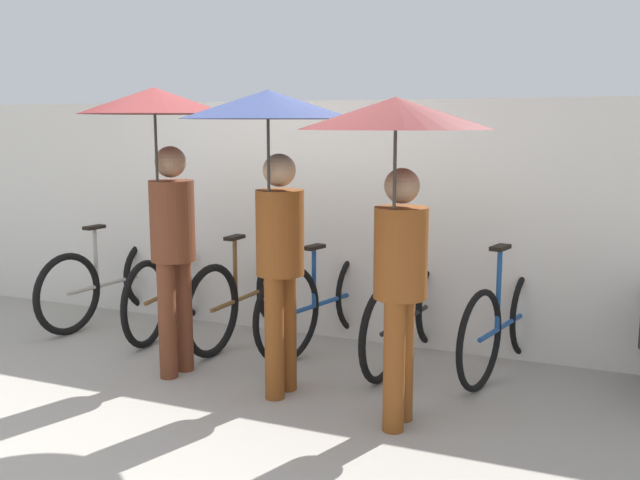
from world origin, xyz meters
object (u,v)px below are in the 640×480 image
Objects in this scene: parked_bicycle_5 at (506,321)px; pedestrian_leading at (161,151)px; parked_bicycle_0 at (112,281)px; parked_bicycle_4 at (410,315)px; pedestrian_trailing at (397,165)px; parked_bicycle_1 at (175,288)px; parked_bicycle_2 at (248,294)px; parked_bicycle_3 at (328,300)px; pedestrian_center at (272,152)px.

parked_bicycle_5 is 0.79× the size of pedestrian_leading.
parked_bicycle_0 is 1.07× the size of parked_bicycle_5.
pedestrian_trailing is at bearing -162.25° from parked_bicycle_4.
parked_bicycle_0 is 1.01× the size of parked_bicycle_4.
parked_bicycle_4 is at bearing -97.05° from parked_bicycle_1.
parked_bicycle_2 is 1.44m from parked_bicycle_4.
parked_bicycle_4 reaches higher than parked_bicycle_1.
parked_bicycle_5 is at bearing -76.81° from parked_bicycle_3.
parked_bicycle_2 is at bearing -37.00° from pedestrian_trailing.
parked_bicycle_3 is at bearing -84.03° from parked_bicycle_2.
parked_bicycle_0 is at bearing 102.83° from parked_bicycle_5.
pedestrian_leading reaches higher than parked_bicycle_2.
pedestrian_leading is (0.66, -1.05, 1.26)m from parked_bicycle_1.
parked_bicycle_5 is at bearing -136.27° from pedestrian_center.
parked_bicycle_3 is 1.73m from pedestrian_center.
pedestrian_leading is at bearing -1.30° from pedestrian_center.
parked_bicycle_1 reaches higher than parked_bicycle_3.
parked_bicycle_4 is 0.72m from parked_bicycle_5.
pedestrian_leading reaches higher than parked_bicycle_5.
parked_bicycle_0 is at bearing 92.51° from parked_bicycle_2.
pedestrian_center is at bearing 143.62° from parked_bicycle_5.
pedestrian_leading reaches higher than parked_bicycle_4.
pedestrian_leading is at bearing 179.04° from parked_bicycle_2.
parked_bicycle_2 is 1.12× the size of parked_bicycle_5.
pedestrian_center is (0.89, -0.06, 0.01)m from pedestrian_leading.
parked_bicycle_5 reaches higher than parked_bicycle_2.
parked_bicycle_1 is at bearing 107.49° from parked_bicycle_3.
parked_bicycle_4 is 0.84× the size of pedestrian_leading.
pedestrian_trailing is (3.15, -1.33, 1.22)m from parked_bicycle_0.
parked_bicycle_4 is (2.88, -0.04, -0.01)m from parked_bicycle_0.
parked_bicycle_4 is 1.80m from pedestrian_trailing.
parked_bicycle_0 is 0.85× the size of pedestrian_leading.
pedestrian_leading is 1.05× the size of pedestrian_trailing.
pedestrian_center reaches higher than parked_bicycle_0.
pedestrian_trailing is at bearing 174.03° from parked_bicycle_5.
parked_bicycle_5 is 0.80× the size of pedestrian_center.
parked_bicycle_2 is at bearing 107.64° from parked_bicycle_3.
parked_bicycle_0 is 0.89× the size of pedestrian_trailing.
pedestrian_leading is at bearing 128.92° from parked_bicycle_5.
parked_bicycle_5 is at bearing -79.42° from parked_bicycle_4.
parked_bicycle_2 is at bearing 94.39° from parked_bicycle_4.
pedestrian_center reaches higher than parked_bicycle_2.
parked_bicycle_1 reaches higher than parked_bicycle_2.
pedestrian_leading is (-1.51, -1.05, 1.27)m from parked_bicycle_4.
pedestrian_center is at bearing -160.91° from parked_bicycle_3.
pedestrian_trailing is (0.27, -1.29, 1.23)m from parked_bicycle_4.
parked_bicycle_0 is at bearing 105.33° from parked_bicycle_3.
pedestrian_leading is (-0.79, -1.13, 1.24)m from parked_bicycle_3.
parked_bicycle_2 is 1.05× the size of parked_bicycle_3.
pedestrian_center is 0.91m from pedestrian_trailing.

